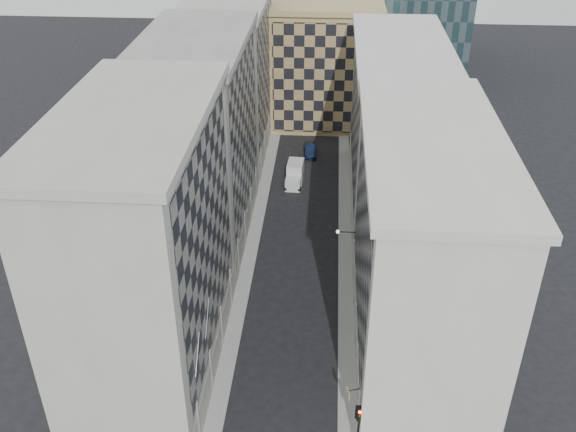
% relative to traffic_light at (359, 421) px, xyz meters
% --- Properties ---
extents(sidewalk_west, '(1.50, 100.00, 0.15)m').
position_rel_traffic_light_xyz_m(sidewalk_west, '(-11.15, 27.37, -3.53)').
color(sidewalk_west, gray).
rests_on(sidewalk_west, ground).
extents(sidewalk_east, '(1.50, 100.00, 0.15)m').
position_rel_traffic_light_xyz_m(sidewalk_east, '(-0.65, 27.37, -3.53)').
color(sidewalk_east, gray).
rests_on(sidewalk_east, ground).
extents(bldg_left_a, '(10.80, 22.80, 23.70)m').
position_rel_traffic_light_xyz_m(bldg_left_a, '(-16.78, 8.37, 8.22)').
color(bldg_left_a, '#A5A194').
rests_on(bldg_left_a, ground).
extents(bldg_left_b, '(10.80, 22.80, 22.70)m').
position_rel_traffic_light_xyz_m(bldg_left_b, '(-16.78, 30.37, 7.72)').
color(bldg_left_b, gray).
rests_on(bldg_left_b, ground).
extents(bldg_left_c, '(10.80, 22.80, 21.70)m').
position_rel_traffic_light_xyz_m(bldg_left_c, '(-16.78, 52.37, 7.22)').
color(bldg_left_c, '#A5A194').
rests_on(bldg_left_c, ground).
extents(bldg_right_a, '(10.80, 26.80, 20.70)m').
position_rel_traffic_light_xyz_m(bldg_right_a, '(4.98, 12.37, 6.71)').
color(bldg_right_a, beige).
rests_on(bldg_right_a, ground).
extents(bldg_right_b, '(10.80, 28.80, 19.70)m').
position_rel_traffic_light_xyz_m(bldg_right_b, '(4.99, 39.37, 6.24)').
color(bldg_right_b, beige).
rests_on(bldg_right_b, ground).
extents(tan_block, '(16.80, 14.80, 18.80)m').
position_rel_traffic_light_xyz_m(tan_block, '(-3.90, 65.27, 5.83)').
color(tan_block, tan).
rests_on(tan_block, ground).
extents(flagpoles_left, '(0.10, 6.33, 2.33)m').
position_rel_traffic_light_xyz_m(flagpoles_left, '(-11.80, 3.37, 4.39)').
color(flagpoles_left, gray).
rests_on(flagpoles_left, ground).
extents(bracket_lamp, '(1.98, 0.36, 0.36)m').
position_rel_traffic_light_xyz_m(bracket_lamp, '(-1.52, 21.37, 2.59)').
color(bracket_lamp, black).
rests_on(bracket_lamp, ground).
extents(traffic_light, '(0.61, 0.51, 4.83)m').
position_rel_traffic_light_xyz_m(traffic_light, '(0.00, 0.00, 0.00)').
color(traffic_light, black).
rests_on(traffic_light, sidewalk_east).
extents(box_truck, '(2.32, 5.09, 2.73)m').
position_rel_traffic_light_xyz_m(box_truck, '(-7.25, 42.92, -2.42)').
color(box_truck, silver).
rests_on(box_truck, ground).
extents(dark_car, '(1.84, 4.68, 1.52)m').
position_rel_traffic_light_xyz_m(dark_car, '(-5.51, 51.79, -2.85)').
color(dark_car, black).
rests_on(dark_car, ground).
extents(shop_sign, '(1.10, 0.79, 0.89)m').
position_rel_traffic_light_xyz_m(shop_sign, '(-0.76, 2.36, 0.22)').
color(shop_sign, black).
rests_on(shop_sign, ground).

